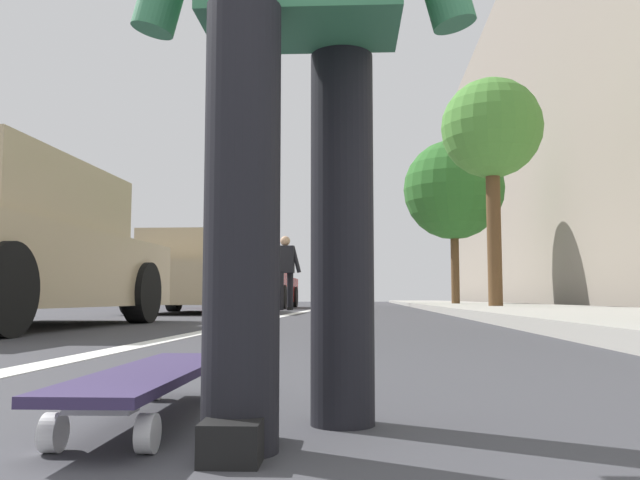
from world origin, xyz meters
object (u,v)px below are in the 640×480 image
parked_car_mid (199,275)px  parked_car_far (256,283)px  pedestrian_distant (285,268)px  traffic_light (320,219)px  street_tree_mid (492,131)px  street_tree_far (454,190)px  skateboard (152,379)px

parked_car_mid → parked_car_far: same height
parked_car_far → pedestrian_distant: size_ratio=2.56×
traffic_light → parked_car_far: bearing=162.5°
street_tree_mid → street_tree_far: (6.02, -0.00, -0.20)m
parked_car_far → street_tree_far: (1.06, -5.65, 2.73)m
parked_car_mid → skateboard: bearing=-165.6°
parked_car_far → pedestrian_distant: (-3.26, -1.25, 0.27)m
parked_car_mid → pedestrian_distant: 3.11m
parked_car_far → pedestrian_distant: pedestrian_distant is taller
street_tree_far → traffic_light: bearing=50.2°
skateboard → parked_car_mid: 10.91m
skateboard → pedestrian_distant: bearing=6.1°
pedestrian_distant → street_tree_mid: bearing=-111.1°
skateboard → pedestrian_distant: (13.37, 1.44, 0.88)m
parked_car_far → traffic_light: size_ratio=0.98×
street_tree_far → pedestrian_distant: (-4.32, 4.40, -2.46)m
parked_car_far → pedestrian_distant: bearing=-159.1°
street_tree_mid → street_tree_far: 6.02m
parked_car_far → parked_car_mid: bearing=179.8°
street_tree_far → skateboard: bearing=170.5°
skateboard → street_tree_far: (17.69, -2.96, 3.33)m
parked_car_far → street_tree_mid: 8.06m
skateboard → street_tree_mid: size_ratio=0.18×
traffic_light → street_tree_far: size_ratio=0.91×
parked_car_far → traffic_light: (4.56, -1.44, 2.36)m
traffic_light → parked_car_mid: bearing=172.2°
street_tree_far → street_tree_mid: bearing=180.0°
skateboard → street_tree_mid: street_tree_mid is taller
parked_car_mid → street_tree_far: street_tree_far is taller
street_tree_mid → pedestrian_distant: (1.70, 4.40, -2.66)m
skateboard → traffic_light: size_ratio=0.19×
traffic_light → skateboard: bearing=-176.6°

